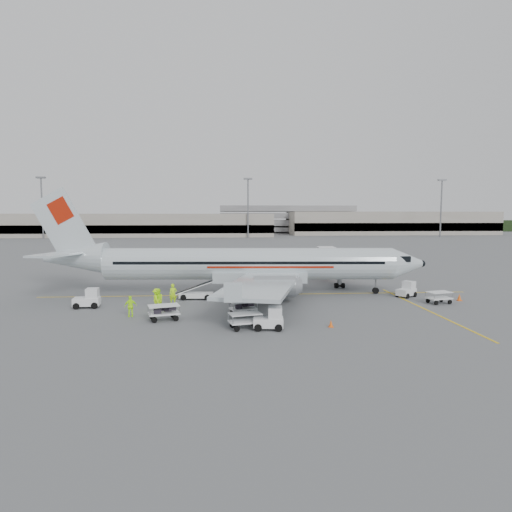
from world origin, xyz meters
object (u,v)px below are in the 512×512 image
object	(u,v)px
belt_loader	(196,287)
tug_fore	(406,289)
tug_aft	(87,298)
aircraft	(249,242)
jet_bridge	(331,265)
tug_mid	(268,318)

from	to	relation	value
belt_loader	tug_fore	xyz separation A→B (m)	(20.81, -0.30, -0.38)
belt_loader	tug_aft	bearing A→B (deg)	-156.72
aircraft	tug_fore	size ratio (longest dim) A/B	19.35
aircraft	jet_bridge	distance (m)	14.07
tug_aft	tug_fore	bearing A→B (deg)	-0.35
belt_loader	tug_fore	size ratio (longest dim) A/B	2.12
aircraft	tug_fore	distance (m)	16.40
jet_bridge	tug_aft	xyz separation A→B (m)	(-25.35, -14.14, -1.14)
tug_aft	jet_bridge	bearing A→B (deg)	23.22
aircraft	tug_fore	bearing A→B (deg)	-6.49
tug_mid	tug_aft	world-z (taller)	tug_aft
tug_fore	tug_mid	world-z (taller)	tug_mid
aircraft	tug_aft	distance (m)	16.34
belt_loader	tug_mid	xyz separation A→B (m)	(5.89, -11.61, -0.34)
tug_fore	tug_aft	distance (m)	30.31
belt_loader	tug_mid	distance (m)	13.02
aircraft	tug_aft	bearing A→B (deg)	-155.59
tug_mid	tug_aft	size ratio (longest dim) A/B	0.95
tug_mid	jet_bridge	bearing A→B (deg)	71.32
tug_fore	aircraft	bearing A→B (deg)	134.41
jet_bridge	tug_aft	bearing A→B (deg)	-146.61
aircraft	belt_loader	size ratio (longest dim) A/B	9.11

